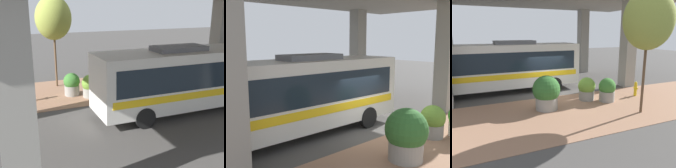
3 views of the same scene
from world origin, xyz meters
TOP-DOWN VIEW (x-y plane):
  - ground_plane at (0.00, 0.00)m, footprint 80.00×80.00m
  - sidewalk_strip at (-3.00, 0.00)m, footprint 6.00×40.00m
  - overpass at (4.00, 0.00)m, footprint 9.40×20.55m
  - bus at (2.53, 2.92)m, footprint 2.69×10.89m
  - planter_front at (-1.48, -1.60)m, footprint 1.06×1.06m
  - planter_middle at (-2.07, 1.21)m, footprint 1.49×1.49m

SIDE VIEW (x-z plane):
  - ground_plane at x=0.00m, z-range 0.00..0.00m
  - sidewalk_strip at x=-3.00m, z-range 0.00..0.02m
  - planter_front at x=-1.48m, z-range 0.00..1.42m
  - planter_middle at x=-2.07m, z-range 0.01..1.87m
  - bus at x=2.53m, z-range 0.15..3.69m
  - overpass at x=4.00m, z-range 2.65..9.59m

